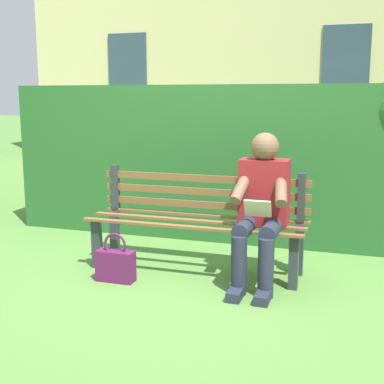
{
  "coord_description": "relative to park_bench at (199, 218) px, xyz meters",
  "views": [
    {
      "loc": [
        -1.27,
        4.0,
        1.44
      ],
      "look_at": [
        0.0,
        0.1,
        0.69
      ],
      "focal_mm": 48.99,
      "sensor_mm": 36.0,
      "label": 1
    }
  ],
  "objects": [
    {
      "name": "hedge_backdrop",
      "position": [
        -0.15,
        -1.12,
        0.37
      ],
      "size": [
        4.83,
        0.71,
        1.61
      ],
      "color": "#265B28",
      "rests_on": "ground"
    },
    {
      "name": "park_bench",
      "position": [
        0.0,
        0.0,
        0.0
      ],
      "size": [
        1.82,
        0.5,
        0.84
      ],
      "color": "#2D3338",
      "rests_on": "ground"
    },
    {
      "name": "person_seated",
      "position": [
        -0.56,
        0.18,
        0.18
      ],
      "size": [
        0.44,
        0.73,
        1.17
      ],
      "color": "maroon",
      "rests_on": "ground"
    },
    {
      "name": "handbag",
      "position": [
        0.53,
        0.51,
        -0.3
      ],
      "size": [
        0.3,
        0.12,
        0.39
      ],
      "color": "#59194C",
      "rests_on": "ground"
    },
    {
      "name": "ground",
      "position": [
        0.0,
        0.08,
        -0.44
      ],
      "size": [
        60.0,
        60.0,
        0.0
      ],
      "primitive_type": "plane",
      "color": "#517F38"
    }
  ]
}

